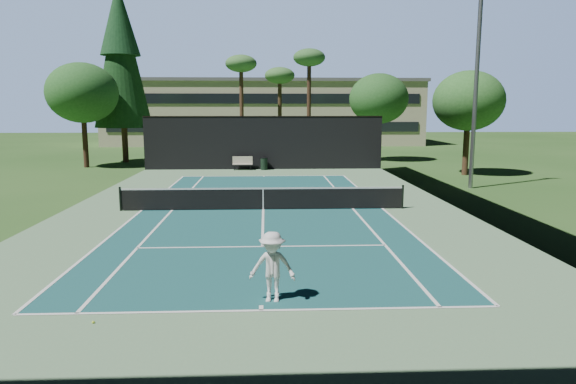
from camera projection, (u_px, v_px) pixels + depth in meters
name	position (u px, v px, depth m)	size (l,w,h in m)	color
ground	(263.00, 210.00, 23.34)	(160.00, 160.00, 0.00)	#29501E
apron_slab	(263.00, 210.00, 23.34)	(18.00, 32.00, 0.01)	#618A60
court_surface	(263.00, 210.00, 23.34)	(10.97, 23.77, 0.01)	#195152
court_lines	(263.00, 209.00, 23.33)	(11.07, 23.87, 0.01)	white
tennis_net	(263.00, 198.00, 23.25)	(12.90, 0.10, 1.10)	black
fence	(263.00, 166.00, 23.08)	(18.04, 32.05, 4.03)	black
player	(272.00, 267.00, 12.09)	(1.10, 0.63, 1.70)	white
tennis_ball_a	(93.00, 322.00, 10.93)	(0.06, 0.06, 0.06)	#C7E233
tennis_ball_b	(252.00, 205.00, 24.36)	(0.06, 0.06, 0.06)	#B1CF2F
tennis_ball_c	(288.00, 192.00, 28.07)	(0.07, 0.07, 0.07)	#C8E834
tennis_ball_d	(185.00, 195.00, 27.21)	(0.07, 0.07, 0.07)	#DEEE36
park_bench	(243.00, 163.00, 38.59)	(1.50, 0.45, 1.02)	#BDB09D
trash_bin	(264.00, 164.00, 38.64)	(0.56, 0.56, 0.95)	black
pine_tree	(120.00, 49.00, 42.99)	(4.80, 4.80, 15.00)	#4F3422
palm_a	(241.00, 68.00, 45.62)	(2.80, 2.80, 9.32)	#4C3120
palm_b	(280.00, 79.00, 47.87)	(2.80, 2.80, 8.42)	#412D1C
palm_c	(309.00, 62.00, 44.82)	(2.80, 2.80, 9.77)	#41291C
decid_tree_a	(379.00, 99.00, 44.60)	(5.12, 5.12, 7.62)	#422F1C
decid_tree_b	(469.00, 101.00, 34.97)	(4.80, 4.80, 7.14)	#4F3421
decid_tree_c	(82.00, 93.00, 39.56)	(5.44, 5.44, 8.09)	#43291C
campus_building	(264.00, 112.00, 68.01)	(40.50, 12.50, 8.30)	#BBB291
light_pole	(477.00, 74.00, 28.75)	(0.90, 0.25, 12.22)	gray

